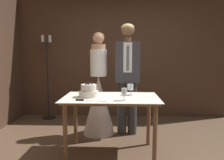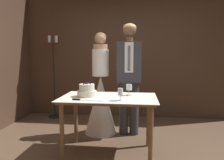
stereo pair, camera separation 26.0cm
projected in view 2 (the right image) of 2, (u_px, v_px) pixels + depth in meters
The scene contains 9 objects.
wall_back at pixel (129, 51), 4.74m from camera, with size 4.73×0.12×2.85m, color #513828.
cake_table at pixel (109, 104), 2.94m from camera, with size 1.28×0.79×0.79m.
tiered_cake at pixel (87, 91), 2.97m from camera, with size 0.26×0.26×0.19m.
cake_knife at pixel (81, 100), 2.71m from camera, with size 0.39×0.05×0.02m.
wine_glass_near at pixel (129, 88), 3.03m from camera, with size 0.08×0.08×0.16m.
wine_glass_middle at pixel (120, 92), 2.69m from camera, with size 0.07×0.07×0.15m.
bride at pixel (101, 97), 3.74m from camera, with size 0.54×0.54×1.72m.
groom at pixel (129, 73), 3.63m from camera, with size 0.40×0.25×1.86m.
candle_stand at pixel (54, 79), 4.69m from camera, with size 0.28×0.28×1.75m.
Camera 2 is at (0.21, -2.66, 1.36)m, focal length 35.00 mm.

